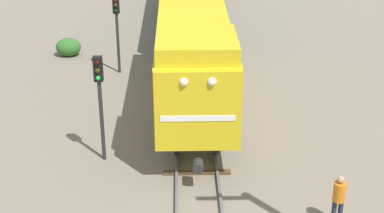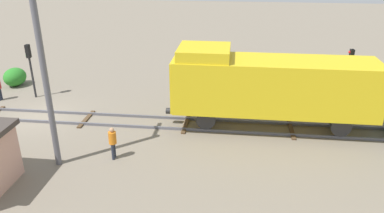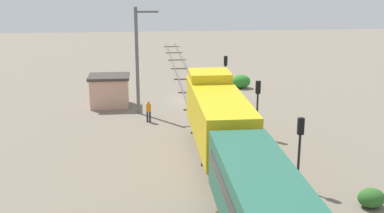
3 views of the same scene
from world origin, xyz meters
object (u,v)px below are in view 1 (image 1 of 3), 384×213
(traffic_signal_mid, at_px, (99,89))
(traffic_signal_far, at_px, (117,19))
(worker_by_signal, at_px, (339,196))
(locomotive, at_px, (193,55))

(traffic_signal_mid, height_order, traffic_signal_far, traffic_signal_mid)
(traffic_signal_far, xyz_separation_m, worker_by_signal, (7.80, -12.89, -1.77))
(traffic_signal_mid, relative_size, traffic_signal_far, 1.02)
(traffic_signal_mid, bearing_deg, worker_by_signal, -28.74)
(locomotive, height_order, traffic_signal_far, locomotive)
(traffic_signal_mid, height_order, worker_by_signal, traffic_signal_mid)
(traffic_signal_far, bearing_deg, worker_by_signal, -58.83)
(traffic_signal_mid, xyz_separation_m, traffic_signal_far, (-0.20, 8.73, -0.04))
(locomotive, bearing_deg, worker_by_signal, -61.56)
(worker_by_signal, bearing_deg, traffic_signal_far, -154.07)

